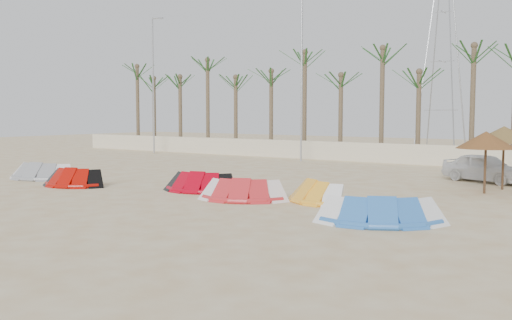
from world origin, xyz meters
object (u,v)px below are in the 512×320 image
Objects in this scene: kite_red_mid at (204,181)px; parasol_mid at (486,140)px; parasol_left at (504,134)px; kite_blue at (385,209)px; kite_orange at (318,190)px; kite_red_left at (78,177)px; kite_red_right at (248,189)px; car at (485,168)px; kite_grey at (45,170)px.

parasol_mid is (9.87, 5.99, 1.77)m from kite_red_mid.
kite_blue is at bearing -97.47° from parasol_left.
kite_red_left is at bearing -168.59° from kite_orange.
kite_red_left is 1.19× the size of parasol_left.
kite_blue is (8.93, -2.24, 0.00)m from kite_red_mid.
kite_red_mid and kite_red_right have the same top height.
car is (3.61, 9.80, 0.27)m from kite_orange.
kite_orange and kite_blue have the same top height.
parasol_mid is at bearing 31.24° from kite_red_mid.
kite_red_right is (12.34, 0.16, -0.00)m from kite_grey.
kite_orange is 0.84× the size of kite_blue.
kite_red_mid is at bearing -148.76° from parasol_mid.
parasol_left is at bearing 31.03° from kite_red_left.
kite_red_right is at bearing 0.73° from kite_grey.
kite_grey is at bearing 142.39° from car.
kite_red_mid is 1.34× the size of parasol_mid.
kite_grey and kite_red_left have the same top height.
kite_grey and kite_orange have the same top height.
kite_grey is at bearing -159.88° from parasol_mid.
parasol_left is 0.68× the size of car.
kite_grey and kite_red_mid have the same top height.
kite_red_mid is 13.45m from car.
parasol_left reaches higher than kite_red_right.
parasol_mid is at bearing -102.20° from parasol_left.
parasol_mid is (-0.35, -1.63, -0.18)m from parasol_left.
kite_red_right is 6.15m from kite_blue.
kite_red_mid is at bearing 19.02° from kite_red_left.
parasol_mid is at bearing 83.48° from kite_blue.
kite_red_left is 0.95× the size of kite_red_mid.
parasol_mid reaches higher than car.
kite_red_right is at bearing -153.77° from kite_orange.
kite_orange is 0.85× the size of car.
kite_red_right is 12.51m from car.
kite_grey is 20.62m from parasol_mid.
parasol_left is at bearing -130.75° from car.
kite_blue is 12.29m from car.
kite_grey is 1.38× the size of parasol_left.
kite_orange is (5.32, 0.26, -0.00)m from kite_red_mid.
parasol_left reaches higher than kite_blue.
kite_red_mid is 0.85× the size of car.
parasol_mid reaches higher than kite_orange.
kite_grey is at bearing -179.27° from kite_red_right.
parasol_left is at bearing 82.53° from kite_blue.
kite_red_right is 1.33× the size of parasol_left.
kite_blue is 1.02× the size of car.
car is (6.00, 10.98, 0.27)m from kite_red_right.
kite_orange is 1.35× the size of parasol_mid.
kite_red_left and kite_orange have the same top height.
kite_red_right is 0.90× the size of car.
parasol_left is (10.22, 7.62, 1.95)m from kite_red_mid.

